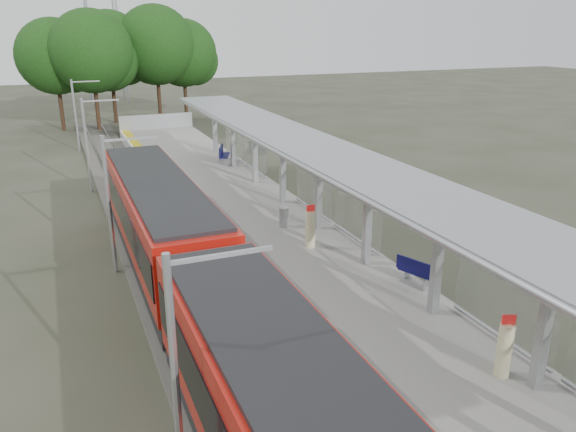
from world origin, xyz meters
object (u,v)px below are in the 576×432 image
object	(u,v)px
bench_mid	(416,271)
litter_bin	(284,217)
info_pillar_far	(310,229)
info_pillar_near	(505,349)
train	(205,294)
bench_far	(223,154)

from	to	relation	value
bench_mid	litter_bin	distance (m)	7.18
bench_mid	info_pillar_far	xyz separation A→B (m)	(-1.83, 4.36, 0.27)
info_pillar_near	litter_bin	xyz separation A→B (m)	(-0.88, 12.06, -0.30)
info_pillar_near	info_pillar_far	distance (m)	9.53
train	litter_bin	size ratio (longest dim) A/B	32.67
train	info_pillar_near	xyz separation A→B (m)	(6.11, -5.07, -0.33)
bench_far	info_pillar_far	size ratio (longest dim) A/B	0.99
info_pillar_far	litter_bin	world-z (taller)	info_pillar_far
bench_mid	bench_far	world-z (taller)	bench_far
litter_bin	bench_mid	bearing A→B (deg)	-74.70
bench_mid	train	bearing A→B (deg)	158.74
bench_mid	info_pillar_near	size ratio (longest dim) A/B	0.82
litter_bin	bench_far	bearing A→B (deg)	85.77
train	litter_bin	world-z (taller)	train
bench_far	info_pillar_far	xyz separation A→B (m)	(-0.84, -14.75, 0.15)
bench_far	litter_bin	size ratio (longest dim) A/B	2.01
bench_far	info_pillar_near	bearing A→B (deg)	-67.14
train	litter_bin	xyz separation A→B (m)	(5.23, 6.99, -0.63)
bench_mid	info_pillar_far	world-z (taller)	info_pillar_far
train	info_pillar_far	distance (m)	6.90
train	bench_mid	size ratio (longest dim) A/B	20.09
bench_far	litter_bin	xyz separation A→B (m)	(-0.90, -12.19, -0.17)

